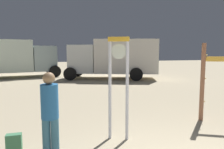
# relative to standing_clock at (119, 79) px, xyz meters

# --- Properties ---
(standing_clock) EXTENTS (0.46, 0.28, 2.30)m
(standing_clock) POSITION_rel_standing_clock_xyz_m (0.00, 0.00, 0.00)
(standing_clock) COLOR white
(standing_clock) RESTS_ON ground_plane
(arrow_sign) EXTENTS (1.11, 0.67, 2.23)m
(arrow_sign) POSITION_rel_standing_clock_xyz_m (3.06, 0.41, 0.06)
(arrow_sign) COLOR #9B6448
(arrow_sign) RESTS_ON ground_plane
(person_near_clock) EXTENTS (0.31, 0.31, 1.62)m
(person_near_clock) POSITION_rel_standing_clock_xyz_m (-1.47, -0.56, -0.47)
(person_near_clock) COLOR teal
(person_near_clock) RESTS_ON ground_plane
(backpack) EXTENTS (0.28, 0.19, 0.42)m
(backpack) POSITION_rel_standing_clock_xyz_m (-2.15, -0.19, -1.17)
(backpack) COLOR #498B5F
(backpack) RESTS_ON ground_plane
(box_truck_near) EXTENTS (7.08, 3.42, 2.87)m
(box_truck_near) POSITION_rel_standing_clock_xyz_m (-4.53, 13.32, 0.21)
(box_truck_near) COLOR white
(box_truck_near) RESTS_ON ground_plane
(box_truck_far) EXTENTS (6.99, 4.50, 2.86)m
(box_truck_far) POSITION_rel_standing_clock_xyz_m (3.06, 10.42, 0.20)
(box_truck_far) COLOR silver
(box_truck_far) RESTS_ON ground_plane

